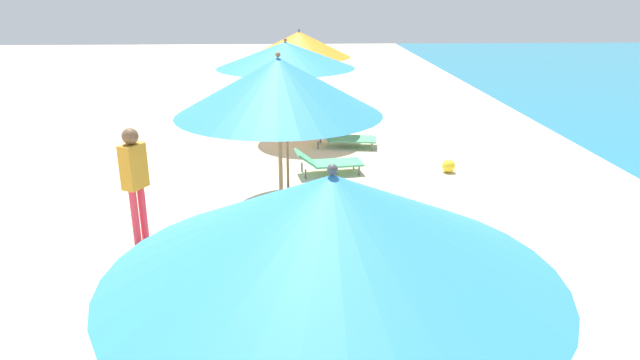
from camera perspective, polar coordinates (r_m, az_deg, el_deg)
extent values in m
cone|color=#338CD8|center=(3.04, 1.23, -4.75)|extent=(2.56, 2.56, 0.59)
sphere|color=#4C4C51|center=(2.92, 1.28, 1.10)|extent=(0.06, 0.06, 0.06)
cylinder|color=olive|center=(6.86, -3.96, -2.63)|extent=(0.05, 0.05, 2.27)
cone|color=#338CD8|center=(6.46, -4.25, 9.52)|extent=(2.41, 2.41, 0.66)
sphere|color=olive|center=(6.41, -4.33, 12.67)|extent=(0.06, 0.06, 0.06)
cube|color=blue|center=(8.23, 2.66, -5.24)|extent=(1.11, 0.80, 0.04)
cube|color=blue|center=(8.05, -2.07, -4.45)|extent=(0.43, 0.72, 0.33)
cylinder|color=#59595E|center=(8.63, 4.97, -5.16)|extent=(0.04, 0.04, 0.26)
cylinder|color=#59595E|center=(8.12, 5.97, -6.83)|extent=(0.04, 0.04, 0.26)
cylinder|color=#59595E|center=(8.44, -2.62, -5.69)|extent=(0.04, 0.04, 0.26)
cylinder|color=#59595E|center=(7.92, -2.12, -7.44)|extent=(0.04, 0.04, 0.26)
cylinder|color=olive|center=(10.15, -3.38, 4.82)|extent=(0.05, 0.05, 2.34)
cone|color=#338CD8|center=(9.90, -3.54, 12.65)|extent=(2.42, 2.42, 0.45)
sphere|color=olive|center=(9.87, -3.57, 14.12)|extent=(0.06, 0.06, 0.06)
cube|color=#4CA572|center=(11.58, 1.80, 1.76)|extent=(1.09, 0.71, 0.04)
cube|color=#4CA572|center=(11.40, -1.54, 2.29)|extent=(0.45, 0.62, 0.29)
cylinder|color=#59595E|center=(11.92, 3.46, 1.65)|extent=(0.04, 0.04, 0.20)
cylinder|color=#59595E|center=(11.49, 4.03, 0.96)|extent=(0.04, 0.04, 0.20)
cylinder|color=#59595E|center=(11.70, -1.87, 1.34)|extent=(0.04, 0.04, 0.20)
cylinder|color=#59595E|center=(11.26, -1.49, 0.62)|extent=(0.04, 0.04, 0.20)
cylinder|color=#4C4C51|center=(14.27, -2.09, 8.40)|extent=(0.05, 0.05, 2.04)
cone|color=orange|center=(14.08, -2.15, 13.70)|extent=(2.56, 2.56, 0.61)
sphere|color=#4C4C51|center=(14.05, -2.17, 15.07)|extent=(0.06, 0.06, 0.06)
cube|color=blue|center=(15.49, 1.87, 6.26)|extent=(1.02, 0.67, 0.04)
cube|color=blue|center=(15.41, -0.69, 6.71)|extent=(0.40, 0.66, 0.26)
cylinder|color=#59595E|center=(15.83, 3.24, 6.07)|extent=(0.04, 0.04, 0.21)
cylinder|color=#59595E|center=(15.29, 3.48, 5.60)|extent=(0.04, 0.04, 0.21)
cylinder|color=#59595E|center=(15.74, -0.80, 6.02)|extent=(0.04, 0.04, 0.21)
cylinder|color=#59595E|center=(15.20, -0.70, 5.55)|extent=(0.04, 0.04, 0.21)
cube|color=#4CA572|center=(13.53, 3.36, 4.23)|extent=(1.22, 0.80, 0.04)
cube|color=#4CA572|center=(13.52, 0.25, 5.14)|extent=(0.45, 0.69, 0.39)
cylinder|color=#59595E|center=(13.81, 5.35, 4.01)|extent=(0.04, 0.04, 0.18)
cylinder|color=#59595E|center=(13.29, 5.33, 3.41)|extent=(0.04, 0.04, 0.18)
cylinder|color=#59595E|center=(13.87, 0.03, 4.17)|extent=(0.04, 0.04, 0.18)
cylinder|color=#59595E|center=(13.35, -0.20, 3.57)|extent=(0.04, 0.04, 0.18)
cylinder|color=#D8334C|center=(8.72, -18.38, -3.66)|extent=(0.11, 0.11, 0.88)
cylinder|color=#D8334C|center=(8.83, -17.65, -3.28)|extent=(0.11, 0.11, 0.88)
cube|color=orange|center=(8.52, -18.54, 1.33)|extent=(0.36, 0.42, 0.66)
sphere|color=brown|center=(8.40, -18.86, 4.26)|extent=(0.24, 0.24, 0.24)
cube|color=red|center=(15.99, -9.34, 6.19)|extent=(0.64, 0.56, 0.32)
cube|color=white|center=(15.95, -9.38, 6.85)|extent=(0.66, 0.57, 0.06)
sphere|color=yellow|center=(11.94, 13.02, 1.41)|extent=(0.28, 0.28, 0.28)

